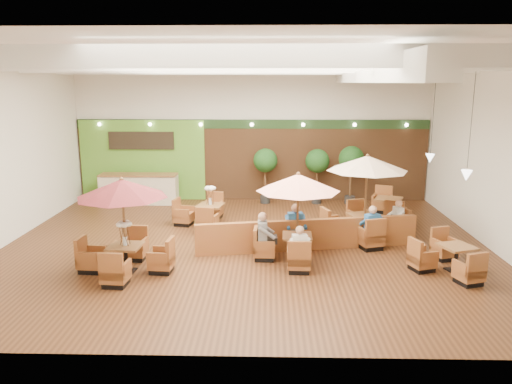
{
  "coord_description": "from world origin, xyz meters",
  "views": [
    {
      "loc": [
        0.67,
        -13.84,
        4.66
      ],
      "look_at": [
        0.3,
        0.5,
        1.5
      ],
      "focal_mm": 35.0,
      "sensor_mm": 36.0,
      "label": 1
    }
  ],
  "objects_px": {
    "service_counter": "(139,189)",
    "table_0": "(123,208)",
    "table_1": "(296,197)",
    "table_4": "(446,259)",
    "table_2": "(366,181)",
    "diner_3": "(371,223)",
    "topiary_0": "(265,163)",
    "table_5": "(388,209)",
    "topiary_2": "(351,161)",
    "table_3": "(204,212)",
    "diner_1": "(296,223)",
    "diner_4": "(397,215)",
    "topiary_1": "(317,163)",
    "diner_2": "(265,232)",
    "diner_0": "(299,244)",
    "booth_divider": "(308,235)"
  },
  "relations": [
    {
      "from": "table_1",
      "to": "table_4",
      "type": "xyz_separation_m",
      "value": [
        3.76,
        -0.71,
        -1.42
      ]
    },
    {
      "from": "topiary_1",
      "to": "diner_3",
      "type": "relative_size",
      "value": 2.62
    },
    {
      "from": "diner_1",
      "to": "diner_0",
      "type": "bearing_deg",
      "value": 82.84
    },
    {
      "from": "diner_1",
      "to": "diner_4",
      "type": "bearing_deg",
      "value": -168.7
    },
    {
      "from": "topiary_2",
      "to": "table_4",
      "type": "bearing_deg",
      "value": -79.73
    },
    {
      "from": "service_counter",
      "to": "diner_3",
      "type": "distance_m",
      "value": 9.57
    },
    {
      "from": "table_1",
      "to": "booth_divider",
      "type": "bearing_deg",
      "value": 64.91
    },
    {
      "from": "booth_divider",
      "to": "table_3",
      "type": "bearing_deg",
      "value": 132.96
    },
    {
      "from": "table_4",
      "to": "topiary_2",
      "type": "bearing_deg",
      "value": 81.04
    },
    {
      "from": "table_0",
      "to": "diner_4",
      "type": "distance_m",
      "value": 8.02
    },
    {
      "from": "diner_1",
      "to": "diner_4",
      "type": "height_order",
      "value": "diner_1"
    },
    {
      "from": "diner_0",
      "to": "diner_4",
      "type": "height_order",
      "value": "diner_4"
    },
    {
      "from": "table_2",
      "to": "diner_3",
      "type": "relative_size",
      "value": 3.28
    },
    {
      "from": "table_5",
      "to": "topiary_2",
      "type": "bearing_deg",
      "value": 135.41
    },
    {
      "from": "table_0",
      "to": "diner_1",
      "type": "xyz_separation_m",
      "value": [
        4.33,
        1.85,
        -0.88
      ]
    },
    {
      "from": "diner_0",
      "to": "table_1",
      "type": "bearing_deg",
      "value": 86.7
    },
    {
      "from": "table_4",
      "to": "topiary_0",
      "type": "bearing_deg",
      "value": 103.67
    },
    {
      "from": "table_4",
      "to": "topiary_2",
      "type": "relative_size",
      "value": 1.06
    },
    {
      "from": "table_5",
      "to": "diner_3",
      "type": "relative_size",
      "value": 3.34
    },
    {
      "from": "table_2",
      "to": "topiary_0",
      "type": "distance_m",
      "value": 5.45
    },
    {
      "from": "topiary_1",
      "to": "diner_2",
      "type": "relative_size",
      "value": 2.53
    },
    {
      "from": "table_3",
      "to": "table_4",
      "type": "relative_size",
      "value": 1.04
    },
    {
      "from": "table_4",
      "to": "diner_1",
      "type": "bearing_deg",
      "value": 137.66
    },
    {
      "from": "service_counter",
      "to": "diner_2",
      "type": "distance_m",
      "value": 7.96
    },
    {
      "from": "service_counter",
      "to": "topiary_0",
      "type": "bearing_deg",
      "value": 2.32
    },
    {
      "from": "table_0",
      "to": "table_5",
      "type": "distance_m",
      "value": 9.33
    },
    {
      "from": "diner_0",
      "to": "diner_2",
      "type": "xyz_separation_m",
      "value": [
        -0.87,
        0.87,
        0.04
      ]
    },
    {
      "from": "table_2",
      "to": "table_3",
      "type": "xyz_separation_m",
      "value": [
        -5.07,
        1.33,
        -1.33
      ]
    },
    {
      "from": "topiary_1",
      "to": "diner_2",
      "type": "xyz_separation_m",
      "value": [
        -1.98,
        -6.42,
        -0.83
      ]
    },
    {
      "from": "table_0",
      "to": "table_5",
      "type": "height_order",
      "value": "table_0"
    },
    {
      "from": "service_counter",
      "to": "topiary_2",
      "type": "relative_size",
      "value": 1.32
    },
    {
      "from": "table_4",
      "to": "topiary_0",
      "type": "relative_size",
      "value": 1.11
    },
    {
      "from": "table_0",
      "to": "topiary_0",
      "type": "bearing_deg",
      "value": 69.37
    },
    {
      "from": "table_0",
      "to": "table_1",
      "type": "relative_size",
      "value": 1.01
    },
    {
      "from": "table_4",
      "to": "table_2",
      "type": "bearing_deg",
      "value": 101.71
    },
    {
      "from": "topiary_0",
      "to": "diner_3",
      "type": "distance_m",
      "value": 6.31
    },
    {
      "from": "table_1",
      "to": "table_0",
      "type": "bearing_deg",
      "value": -165.4
    },
    {
      "from": "service_counter",
      "to": "table_4",
      "type": "relative_size",
      "value": 1.25
    },
    {
      "from": "table_1",
      "to": "diner_2",
      "type": "relative_size",
      "value": 2.82
    },
    {
      "from": "topiary_0",
      "to": "diner_0",
      "type": "distance_m",
      "value": 7.4
    },
    {
      "from": "table_2",
      "to": "table_3",
      "type": "distance_m",
      "value": 5.41
    },
    {
      "from": "table_3",
      "to": "diner_1",
      "type": "distance_m",
      "value": 3.78
    },
    {
      "from": "service_counter",
      "to": "table_0",
      "type": "xyz_separation_m",
      "value": [
        1.51,
        -7.2,
        1.07
      ]
    },
    {
      "from": "diner_0",
      "to": "topiary_0",
      "type": "bearing_deg",
      "value": 90.22
    },
    {
      "from": "topiary_0",
      "to": "diner_3",
      "type": "relative_size",
      "value": 2.64
    },
    {
      "from": "table_3",
      "to": "diner_1",
      "type": "height_order",
      "value": "table_3"
    },
    {
      "from": "booth_divider",
      "to": "topiary_1",
      "type": "xyz_separation_m",
      "value": [
        0.74,
        5.59,
        1.16
      ]
    },
    {
      "from": "table_0",
      "to": "table_1",
      "type": "xyz_separation_m",
      "value": [
        4.28,
        0.98,
        0.08
      ]
    },
    {
      "from": "table_3",
      "to": "topiary_2",
      "type": "bearing_deg",
      "value": 41.84
    },
    {
      "from": "diner_1",
      "to": "diner_3",
      "type": "bearing_deg",
      "value": 175.0
    }
  ]
}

